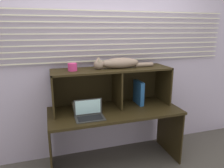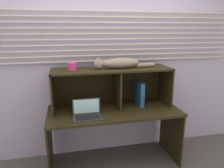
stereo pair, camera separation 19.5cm
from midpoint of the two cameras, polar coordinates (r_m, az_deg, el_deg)
The scene contains 8 objects.
back_panel_with_blinds at distance 2.77m, azimuth 0.86°, elevation 6.12°, with size 4.40×0.08×2.50m.
desk at distance 2.62m, azimuth 2.73°, elevation -9.69°, with size 1.57×0.67×0.72m.
hutch_shelf_unit at distance 2.61m, azimuth 2.13°, elevation 1.23°, with size 1.44×0.41×0.49m.
cat at distance 2.55m, azimuth 3.96°, elevation 5.62°, with size 0.76×0.15×0.14m.
laptop at distance 2.36m, azimuth -4.38°, elevation -7.93°, with size 0.31×0.20×0.19m.
binder_upright at distance 2.73m, azimuth 9.46°, elevation -2.47°, with size 0.05×0.24×0.30m, color #22518C.
book_stack at distance 2.60m, azimuth -6.48°, elevation -5.99°, with size 0.19×0.23×0.07m.
small_basket at distance 2.45m, azimuth -8.50°, elevation 4.70°, with size 0.10×0.10×0.09m, color #D1347A.
Camera 2 is at (-0.55, -2.14, 1.67)m, focal length 33.77 mm.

